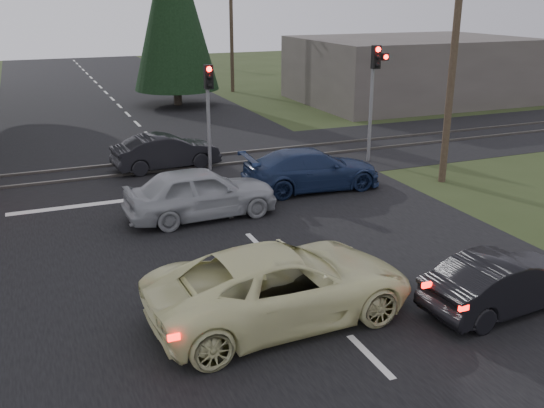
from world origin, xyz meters
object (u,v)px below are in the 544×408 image
cream_coupe (282,284)px  dark_car_far (166,152)px  traffic_signal_center (209,99)px  silver_car (201,193)px  utility_pole_far (155,14)px  utility_pole_mid (231,23)px  dark_hatchback (504,283)px  blue_sedan (312,169)px  utility_pole_near (454,51)px  traffic_signal_right (375,81)px

cream_coupe → dark_car_far: size_ratio=1.37×
traffic_signal_center → cream_coupe: 12.02m
silver_car → dark_car_far: size_ratio=1.12×
utility_pole_far → cream_coupe: 56.93m
cream_coupe → silver_car: 6.70m
utility_pole_mid → dark_hatchback: 33.09m
silver_car → cream_coupe: bearing=176.3°
utility_pole_far → blue_sedan: (-4.90, -48.00, -4.00)m
traffic_signal_center → dark_hatchback: traffic_signal_center is taller
utility_pole_mid → dark_hatchback: size_ratio=2.33×
utility_pole_near → traffic_signal_center: bearing=148.0°
utility_pole_near → utility_pole_mid: same height
utility_pole_mid → silver_car: utility_pole_mid is taller
dark_hatchback → silver_car: (-4.47, 8.17, 0.16)m
traffic_signal_center → utility_pole_mid: size_ratio=0.46×
traffic_signal_center → dark_car_far: size_ratio=0.98×
traffic_signal_right → dark_hatchback: 12.85m
utility_pole_near → cream_coupe: (-9.49, -7.00, -3.93)m
traffic_signal_center → dark_car_far: bearing=148.9°
traffic_signal_right → utility_pole_mid: 20.60m
utility_pole_mid → cream_coupe: (-9.49, -31.00, -3.93)m
cream_coupe → blue_sedan: (4.58, 8.00, -0.07)m
utility_pole_near → utility_pole_far: 49.00m
cream_coupe → silver_car: (0.16, 6.69, 0.00)m
traffic_signal_right → traffic_signal_center: 6.68m
utility_pole_near → utility_pole_far: bearing=90.0°
cream_coupe → blue_sedan: size_ratio=1.15×
blue_sedan → dark_car_far: bearing=45.2°
utility_pole_mid → silver_car: size_ratio=1.92×
utility_pole_far → utility_pole_near: bearing=-90.0°
traffic_signal_right → utility_pole_far: size_ratio=0.52×
traffic_signal_right → silver_car: 9.52m
traffic_signal_center → dark_hatchback: 13.59m
utility_pole_mid → dark_hatchback: bearing=-98.5°
utility_pole_far → silver_car: size_ratio=1.92×
utility_pole_mid → cream_coupe: utility_pole_mid is taller
traffic_signal_right → traffic_signal_center: traffic_signal_right is taller
traffic_signal_center → cream_coupe: size_ratio=0.72×
utility_pole_far → cream_coupe: (-9.49, -56.00, -3.93)m
traffic_signal_right → traffic_signal_center: (-6.55, 1.20, -0.51)m
cream_coupe → utility_pole_mid: bearing=-19.8°
traffic_signal_center → dark_hatchback: (2.64, -13.15, -2.17)m
utility_pole_far → silver_car: utility_pole_far is taller
traffic_signal_right → silver_car: (-8.37, -3.78, -2.52)m
traffic_signal_center → dark_hatchback: size_ratio=1.06×
dark_hatchback → dark_car_far: (-4.20, 14.09, 0.05)m
cream_coupe → traffic_signal_right: bearing=-42.0°
cream_coupe → dark_car_far: (0.44, 12.61, -0.11)m
cream_coupe → dark_hatchback: size_ratio=1.48×
dark_car_far → blue_sedan: bearing=-143.1°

